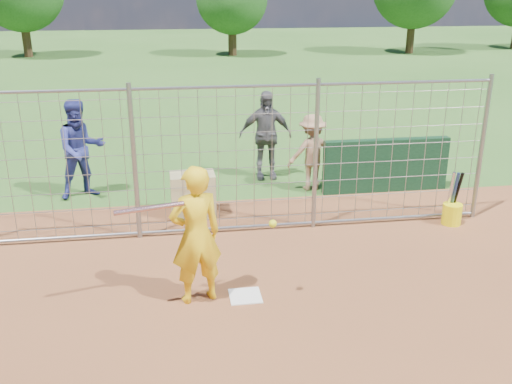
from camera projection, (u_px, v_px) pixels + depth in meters
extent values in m
plane|color=#2D591E|center=(243.00, 290.00, 7.97)|extent=(100.00, 100.00, 0.00)
cube|color=silver|center=(245.00, 296.00, 7.78)|extent=(0.43, 0.43, 0.02)
cube|color=#11381E|center=(386.00, 165.00, 11.61)|extent=(2.60, 0.20, 1.10)
imported|color=yellow|center=(196.00, 235.00, 7.40)|extent=(0.79, 0.62, 1.90)
imported|color=navy|center=(81.00, 149.00, 11.16)|extent=(1.16, 1.04, 1.97)
imported|color=#525257|center=(265.00, 135.00, 12.28)|extent=(1.15, 0.52, 1.93)
imported|color=#987153|center=(312.00, 152.00, 11.65)|extent=(1.09, 0.71, 1.58)
cube|color=tan|center=(193.00, 195.00, 10.43)|extent=(0.81, 0.57, 0.80)
cylinder|color=silver|center=(149.00, 208.00, 6.91)|extent=(0.85, 0.27, 0.06)
sphere|color=yellow|center=(273.00, 224.00, 7.27)|extent=(0.10, 0.10, 0.10)
cylinder|color=#FFEF0D|center=(452.00, 214.00, 10.09)|extent=(0.34, 0.34, 0.38)
cylinder|color=silver|center=(450.00, 194.00, 10.01)|extent=(0.06, 0.16, 0.85)
cylinder|color=navy|center=(454.00, 194.00, 10.02)|extent=(0.07, 0.22, 0.84)
cylinder|color=black|center=(457.00, 194.00, 10.03)|extent=(0.10, 0.25, 0.84)
cylinder|color=gray|center=(134.00, 164.00, 9.18)|extent=(0.08, 0.08, 2.60)
cylinder|color=gray|center=(316.00, 156.00, 9.60)|extent=(0.08, 0.08, 2.60)
cylinder|color=gray|center=(482.00, 149.00, 10.02)|extent=(0.08, 0.08, 2.60)
cylinder|color=gray|center=(226.00, 87.00, 8.98)|extent=(9.00, 0.05, 0.05)
cylinder|color=gray|center=(228.00, 228.00, 9.80)|extent=(9.00, 0.05, 0.05)
cube|color=gray|center=(227.00, 163.00, 9.40)|extent=(9.00, 0.02, 2.50)
cylinder|color=#3F2B19|center=(26.00, 35.00, 33.21)|extent=(0.50, 0.50, 2.52)
cylinder|color=#3F2B19|center=(232.00, 37.00, 34.04)|extent=(0.50, 0.50, 2.16)
cylinder|color=#3F2B19|center=(411.00, 32.00, 35.05)|extent=(0.50, 0.50, 2.59)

